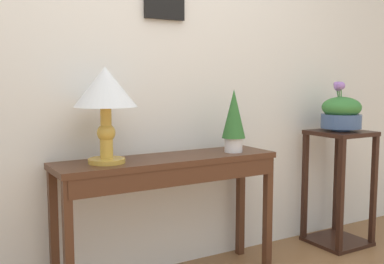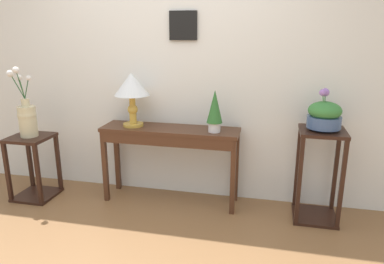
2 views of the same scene
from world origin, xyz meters
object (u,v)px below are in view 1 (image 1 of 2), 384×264
at_px(pedestal_stand_right, 339,188).
at_px(potted_plant_on_console, 234,118).
at_px(console_table, 170,177).
at_px(planter_bowl_wide_right, 341,113).
at_px(table_lamp, 105,93).

bearing_deg(pedestal_stand_right, potted_plant_on_console, 179.41).
bearing_deg(pedestal_stand_right, console_table, 178.91).
distance_m(potted_plant_on_console, planter_bowl_wide_right, 0.95).
bearing_deg(potted_plant_on_console, planter_bowl_wide_right, -0.56).
bearing_deg(table_lamp, potted_plant_on_console, -2.78).
bearing_deg(table_lamp, console_table, -3.48).
distance_m(table_lamp, pedestal_stand_right, 1.90).
bearing_deg(pedestal_stand_right, planter_bowl_wide_right, 140.05).
bearing_deg(pedestal_stand_right, table_lamp, 178.40).
xyz_separation_m(potted_plant_on_console, planter_bowl_wide_right, (0.95, -0.01, 0.00)).
relative_size(console_table, table_lamp, 2.58).
relative_size(table_lamp, planter_bowl_wide_right, 1.46).
xyz_separation_m(console_table, table_lamp, (-0.37, 0.02, 0.49)).
xyz_separation_m(table_lamp, planter_bowl_wide_right, (1.76, -0.05, -0.16)).
xyz_separation_m(table_lamp, pedestal_stand_right, (1.76, -0.05, -0.72)).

